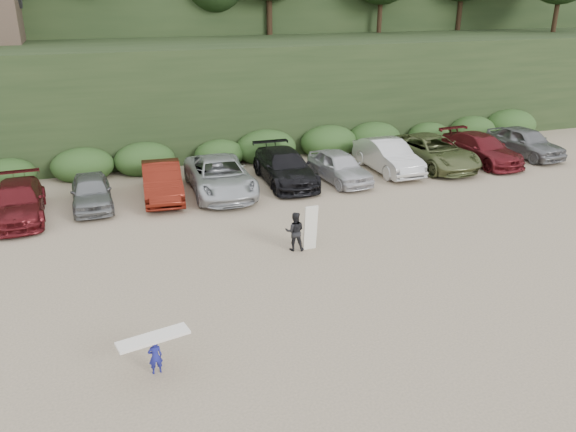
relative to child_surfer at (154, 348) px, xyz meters
name	(u,v)px	position (x,y,z in m)	size (l,w,h in m)	color
ground	(286,293)	(4.30, 2.61, -0.70)	(120.00, 120.00, 0.00)	tan
parked_cars	(246,173)	(5.88, 12.70, 0.08)	(37.04, 6.37, 1.65)	silver
child_surfer	(154,348)	(0.00, 0.00, 0.00)	(1.78, 0.80, 1.03)	navy
adult_surfer	(296,231)	(5.71, 5.48, 0.03)	(1.19, 0.75, 1.71)	black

